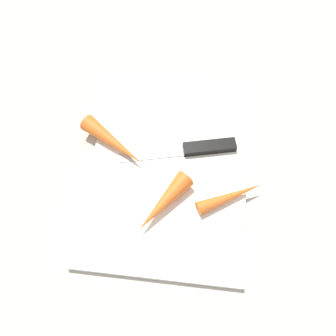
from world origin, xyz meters
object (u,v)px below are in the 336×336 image
(knife, at_px, (202,148))
(carrot_longest, at_px, (113,142))
(carrot_medium, at_px, (160,203))
(carrot_shortest, at_px, (230,197))
(cutting_board, at_px, (168,170))

(knife, distance_m, carrot_longest, 0.15)
(carrot_medium, height_order, carrot_shortest, carrot_medium)
(cutting_board, xyz_separation_m, knife, (-0.04, 0.05, 0.01))
(carrot_longest, height_order, carrot_shortest, carrot_longest)
(carrot_medium, distance_m, carrot_shortest, 0.11)
(knife, relative_size, carrot_shortest, 1.79)
(cutting_board, relative_size, carrot_medium, 3.20)
(cutting_board, xyz_separation_m, carrot_shortest, (0.04, 0.10, 0.02))
(cutting_board, distance_m, carrot_shortest, 0.11)
(carrot_medium, bearing_deg, knife, -173.84)
(knife, xyz_separation_m, carrot_medium, (0.11, -0.06, 0.01))
(cutting_board, xyz_separation_m, carrot_medium, (0.07, -0.00, 0.02))
(carrot_medium, bearing_deg, carrot_shortest, 136.71)
(knife, bearing_deg, carrot_longest, -9.12)
(carrot_shortest, bearing_deg, knife, 92.11)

